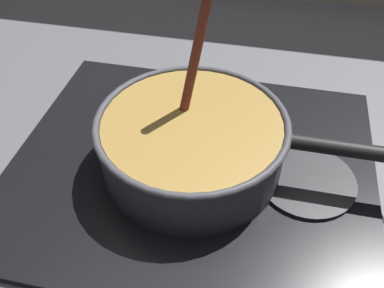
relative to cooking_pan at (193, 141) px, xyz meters
name	(u,v)px	position (x,y,z in m)	size (l,w,h in m)	color
ground	(171,248)	(0.00, -0.14, -0.08)	(2.40, 1.60, 0.04)	#4C4C51
hob_plate	(192,166)	(0.00, 0.00, -0.05)	(0.56, 0.48, 0.01)	black
burner_ring	(192,162)	(0.00, 0.00, -0.04)	(0.17, 0.17, 0.01)	#592D0C
spare_burner	(307,180)	(0.17, 0.00, -0.04)	(0.15, 0.15, 0.01)	#262628
cooking_pan	(193,141)	(0.00, 0.00, 0.00)	(0.45, 0.28, 0.32)	#38383D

